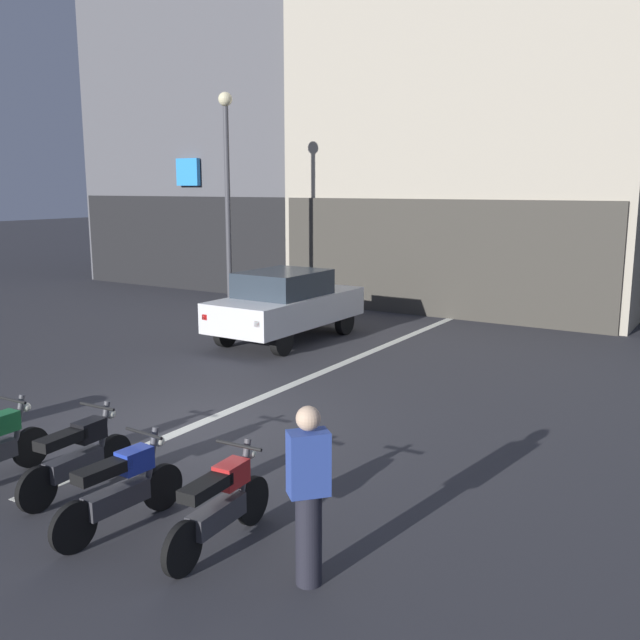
# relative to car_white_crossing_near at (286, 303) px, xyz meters

# --- Properties ---
(ground_plane) EXTENTS (120.00, 120.00, 0.00)m
(ground_plane) POSITION_rel_car_white_crossing_near_xyz_m (2.20, -5.63, -0.89)
(ground_plane) COLOR #333338
(lane_centre_line) EXTENTS (0.20, 18.00, 0.01)m
(lane_centre_line) POSITION_rel_car_white_crossing_near_xyz_m (2.20, 0.37, -0.88)
(lane_centre_line) COLOR silver
(lane_centre_line) RESTS_ON ground
(building_corner_left) EXTENTS (9.92, 7.69, 17.42)m
(building_corner_left) POSITION_rel_car_white_crossing_near_xyz_m (-7.69, 8.76, 7.81)
(building_corner_left) COLOR #56565B
(building_corner_left) RESTS_ON ground
(building_mid_block) EXTENTS (9.95, 8.21, 12.90)m
(building_mid_block) POSITION_rel_car_white_crossing_near_xyz_m (1.68, 8.76, 5.55)
(building_mid_block) COLOR #B2A893
(building_mid_block) RESTS_ON ground
(car_white_crossing_near) EXTENTS (1.81, 4.12, 1.64)m
(car_white_crossing_near) POSITION_rel_car_white_crossing_near_xyz_m (0.00, 0.00, 0.00)
(car_white_crossing_near) COLOR black
(car_white_crossing_near) RESTS_ON ground
(street_lamp) EXTENTS (0.36, 0.36, 5.90)m
(street_lamp) POSITION_rel_car_white_crossing_near_xyz_m (-2.77, 1.34, 2.77)
(street_lamp) COLOR #47474C
(street_lamp) RESTS_ON ground
(motorcycle_black_row_left_mid) EXTENTS (0.55, 1.67, 0.98)m
(motorcycle_black_row_left_mid) POSITION_rel_car_white_crossing_near_xyz_m (2.63, -8.05, -0.43)
(motorcycle_black_row_left_mid) COLOR black
(motorcycle_black_row_left_mid) RESTS_ON ground
(motorcycle_blue_row_centre) EXTENTS (0.55, 1.67, 0.98)m
(motorcycle_blue_row_centre) POSITION_rel_car_white_crossing_near_xyz_m (3.75, -8.41, -0.43)
(motorcycle_blue_row_centre) COLOR black
(motorcycle_blue_row_centre) RESTS_ON ground
(motorcycle_red_row_right_mid) EXTENTS (0.55, 1.67, 0.98)m
(motorcycle_red_row_right_mid) POSITION_rel_car_white_crossing_near_xyz_m (4.87, -8.16, -0.43)
(motorcycle_red_row_right_mid) COLOR black
(motorcycle_red_row_right_mid) RESTS_ON ground
(person_by_motorcycles) EXTENTS (0.40, 0.41, 1.67)m
(person_by_motorcycles) POSITION_rel_car_white_crossing_near_xyz_m (5.96, -8.24, -0.03)
(person_by_motorcycles) COLOR #23232D
(person_by_motorcycles) RESTS_ON ground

